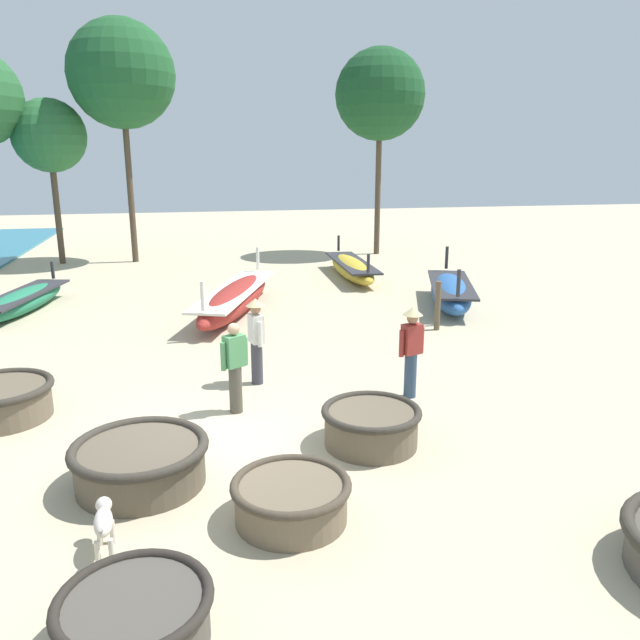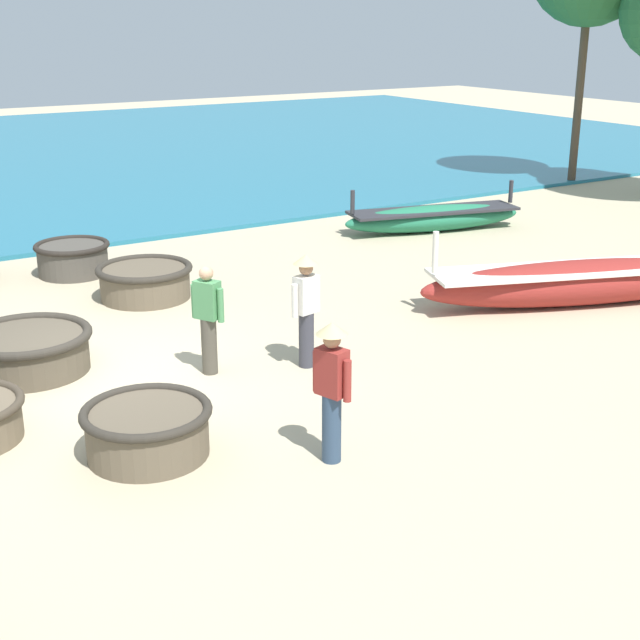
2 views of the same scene
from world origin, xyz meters
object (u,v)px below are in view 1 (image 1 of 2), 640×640
object	(u,v)px
coracle_tilted	(371,425)
fisherman_standing_left	(235,365)
long_boat_red_hull	(451,292)
tree_rightmost	(121,75)
dog	(104,521)
fisherman_by_coracle	(411,346)
mooring_post_shoreline	(438,306)
coracle_front_left	(140,461)
tree_left_mid	(380,95)
coracle_front_right	(291,499)
tree_leftmost	(49,136)
long_boat_blue_hull	(22,301)
coracle_weathered	(135,618)
fisherman_crouching	(256,335)
coracle_far_left	(0,400)
long_boat_green_hull	(235,298)
long_boat_white_hull	(352,268)

from	to	relation	value
coracle_tilted	fisherman_standing_left	bearing A→B (deg)	138.55
long_boat_red_hull	tree_rightmost	bearing A→B (deg)	133.96
long_boat_red_hull	dog	xyz separation A→B (m)	(-8.38, -10.03, -0.04)
fisherman_by_coracle	mooring_post_shoreline	distance (m)	4.65
coracle_front_left	tree_rightmost	distance (m)	19.73
coracle_tilted	tree_left_mid	size ratio (longest dim) A/B	0.18
fisherman_standing_left	mooring_post_shoreline	bearing A→B (deg)	37.93
coracle_front_right	tree_leftmost	xyz separation A→B (m)	(-6.08, 19.90, 4.63)
coracle_front_left	coracle_front_right	distance (m)	2.20
tree_left_mid	dog	bearing A→B (deg)	-114.68
coracle_tilted	fisherman_standing_left	xyz separation A→B (m)	(-1.89, 1.67, 0.51)
fisherman_by_coracle	long_boat_blue_hull	bearing A→B (deg)	135.71
long_boat_red_hull	long_boat_blue_hull	world-z (taller)	long_boat_red_hull
coracle_weathered	long_boat_red_hull	distance (m)	14.00
fisherman_crouching	tree_rightmost	world-z (taller)	tree_rightmost
long_boat_red_hull	tree_left_mid	size ratio (longest dim) A/B	0.53
dog	tree_rightmost	size ratio (longest dim) A/B	0.07
coracle_front_right	tree_left_mid	size ratio (longest dim) A/B	0.17
coracle_weathered	fisherman_by_coracle	bearing A→B (deg)	49.29
fisherman_crouching	coracle_far_left	bearing A→B (deg)	-170.07
coracle_weathered	tree_left_mid	size ratio (longest dim) A/B	0.17
coracle_weathered	long_boat_green_hull	distance (m)	12.13
long_boat_white_hull	tree_rightmost	world-z (taller)	tree_rightmost
fisherman_crouching	tree_leftmost	bearing A→B (deg)	112.13
coracle_tilted	long_boat_blue_hull	size ratio (longest dim) A/B	0.33
coracle_far_left	dog	xyz separation A→B (m)	(2.12, -4.12, 0.04)
long_boat_red_hull	dog	size ratio (longest dim) A/B	6.63
coracle_weathered	fisherman_standing_left	world-z (taller)	fisherman_standing_left
mooring_post_shoreline	fisherman_by_coracle	bearing A→B (deg)	-118.09
coracle_front_right	long_boat_white_hull	size ratio (longest dim) A/B	0.28
long_boat_white_hull	coracle_weathered	bearing A→B (deg)	-110.99
long_boat_blue_hull	tree_left_mid	size ratio (longest dim) A/B	0.53
long_boat_blue_hull	fisherman_standing_left	size ratio (longest dim) A/B	2.87
fisherman_standing_left	fisherman_by_coracle	distance (m)	3.13
long_boat_blue_hull	tree_left_mid	world-z (taller)	tree_left_mid
long_boat_green_hull	fisherman_standing_left	distance (m)	6.95
coracle_front_left	long_boat_red_hull	bearing A→B (deg)	46.77
dog	mooring_post_shoreline	size ratio (longest dim) A/B	0.56
coracle_front_left	tree_leftmost	bearing A→B (deg)	102.86
coracle_weathered	long_boat_green_hull	xyz separation A→B (m)	(1.80, 12.00, 0.12)
fisherman_standing_left	mooring_post_shoreline	size ratio (longest dim) A/B	1.27
long_boat_white_hull	fisherman_crouching	distance (m)	10.84
coracle_far_left	fisherman_standing_left	world-z (taller)	fisherman_standing_left
fisherman_standing_left	tree_rightmost	size ratio (longest dim) A/B	0.17
coracle_weathered	coracle_far_left	world-z (taller)	coracle_far_left
fisherman_standing_left	fisherman_by_coracle	bearing A→B (deg)	0.85
coracle_front_left	mooring_post_shoreline	xyz separation A→B (m)	(6.73, 6.30, 0.29)
coracle_front_left	mooring_post_shoreline	size ratio (longest dim) A/B	1.48
fisherman_crouching	tree_left_mid	size ratio (longest dim) A/B	0.20
dog	tree_leftmost	size ratio (longest dim) A/B	0.11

